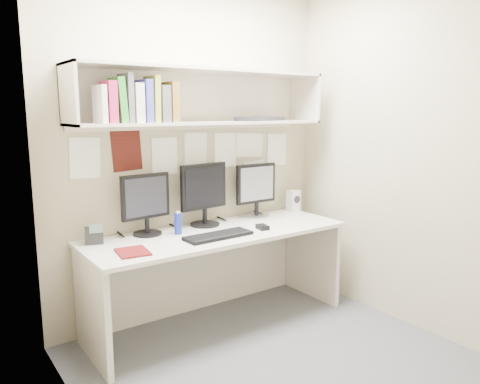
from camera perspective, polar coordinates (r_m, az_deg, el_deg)
floor at (r=3.30m, az=3.79°, el=-19.54°), size 2.40×2.00×0.01m
wall_back at (r=3.72m, az=-5.74°, el=4.90°), size 2.40×0.02×2.60m
wall_front at (r=2.22m, az=20.65°, el=0.95°), size 2.40×0.02×2.60m
wall_left at (r=2.33m, az=-19.43°, el=1.44°), size 0.02×2.00×2.60m
wall_right at (r=3.76m, az=18.43°, el=4.50°), size 0.02×2.00×2.60m
desk at (r=3.63m, az=-2.71°, el=-10.36°), size 2.00×0.70×0.73m
overhead_hutch at (r=3.58m, az=-4.73°, el=11.45°), size 2.00×0.38×0.40m
pinned_papers at (r=3.72m, az=-5.68°, el=4.12°), size 1.92×0.01×0.48m
monitor_left at (r=3.44m, az=-11.41°, el=-1.16°), size 0.38×0.21×0.44m
monitor_center at (r=3.65m, az=-4.42°, el=-0.02°), size 0.42×0.23×0.49m
monitor_right at (r=3.94m, az=1.97°, el=0.48°), size 0.39×0.21×0.45m
keyboard at (r=3.35m, az=-2.66°, el=-5.34°), size 0.51×0.19×0.02m
mouse at (r=3.57m, az=2.76°, el=-4.30°), size 0.09×0.12×0.03m
speaker at (r=4.22m, az=6.51°, el=-1.06°), size 0.10×0.10×0.19m
blue_bottle at (r=3.44m, az=-7.55°, el=-3.81°), size 0.05×0.05×0.17m
maroon_notebook at (r=3.06m, az=-12.95°, el=-7.13°), size 0.22×0.25×0.01m
desk_phone at (r=3.34m, az=-17.37°, el=-5.05°), size 0.14×0.14×0.14m
book_stack at (r=3.23m, az=-12.37°, el=10.69°), size 0.54×0.20×0.32m
hutch_tray at (r=3.78m, az=2.47°, el=8.91°), size 0.49×0.30×0.03m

